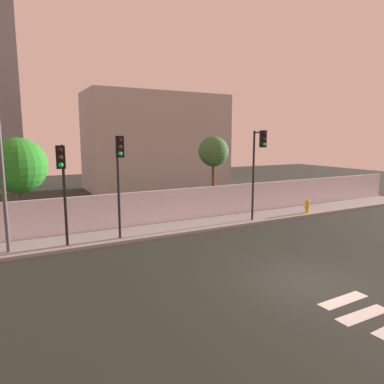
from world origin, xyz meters
TOP-DOWN VIEW (x-y plane):
  - ground_plane at (0.00, 0.00)m, footprint 80.00×80.00m
  - sidewalk at (0.00, 8.20)m, footprint 36.00×2.40m
  - perimeter_wall at (0.00, 9.49)m, footprint 36.00×0.18m
  - traffic_light_left at (-6.61, 6.80)m, footprint 0.50×1.60m
  - traffic_light_center at (3.64, 7.11)m, footprint 0.35×1.09m
  - traffic_light_right at (-4.23, 6.88)m, footprint 0.50×1.50m
  - fire_hydrant at (7.92, 7.46)m, footprint 0.44×0.26m
  - roadside_tree_leftmost at (-8.06, 11.08)m, footprint 2.76×2.76m
  - roadside_tree_midleft at (3.21, 11.08)m, footprint 1.94×1.94m
  - low_building_distant at (4.47, 23.49)m, footprint 13.24×6.00m

SIDE VIEW (x-z plane):
  - ground_plane at x=0.00m, z-range 0.00..0.00m
  - sidewalk at x=0.00m, z-range 0.00..0.15m
  - fire_hydrant at x=7.92m, z-range 0.18..1.02m
  - perimeter_wall at x=0.00m, z-range 0.15..1.95m
  - traffic_light_left at x=-6.61m, z-range 1.18..5.55m
  - roadside_tree_leftmost at x=-8.06m, z-range 1.03..5.87m
  - traffic_light_right at x=-4.23m, z-range 1.24..5.98m
  - traffic_light_center at x=3.64m, z-range 1.27..6.32m
  - roadside_tree_midleft at x=3.21m, z-range 1.45..6.36m
  - low_building_distant at x=4.47m, z-range 0.00..8.91m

